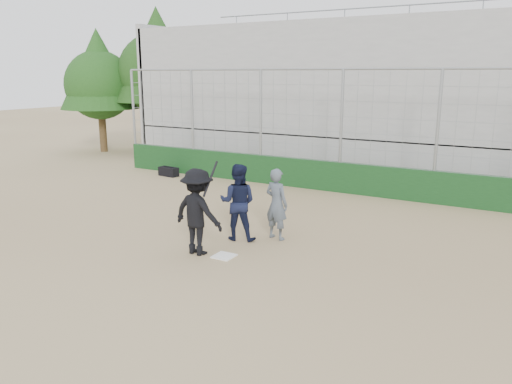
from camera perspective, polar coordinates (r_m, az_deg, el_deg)
The scene contains 10 objects.
ground at distance 10.91m, azimuth -3.68°, elevation -7.38°, with size 90.00×90.00×0.00m, color olive.
home_plate at distance 10.90m, azimuth -3.68°, elevation -7.32°, with size 0.44×0.44×0.02m, color white.
backstop at distance 16.74m, azimuth 9.55°, elevation 3.22°, with size 18.10×0.25×4.04m.
bleachers at distance 21.23m, azimuth 14.49°, elevation 10.45°, with size 20.25×6.70×6.98m.
tree_left at distance 25.64m, azimuth -11.15°, elevation 14.34°, with size 4.48×4.48×7.00m.
tree_right at distance 26.27m, azimuth -17.51°, elevation 12.58°, with size 3.84×3.84×6.00m.
batter_at_plate at distance 10.86m, azimuth -6.69°, elevation -2.26°, with size 1.28×0.84×2.03m.
catcher_crouched at distance 11.77m, azimuth -2.09°, elevation -2.64°, with size 1.04×0.90×1.23m.
umpire at distance 11.81m, azimuth 2.35°, elevation -1.78°, with size 0.63×0.41×1.54m, color #4A535D.
equipment_bag at distance 19.54m, azimuth -9.96°, elevation 2.32°, with size 0.84×0.44×0.38m.
Camera 1 is at (5.64, -8.49, 3.87)m, focal length 35.00 mm.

